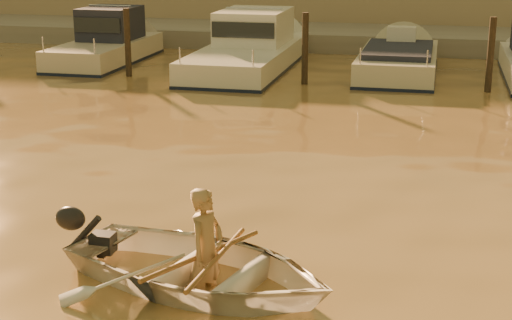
% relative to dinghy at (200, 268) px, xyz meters
% --- Properties ---
extents(ground_plane, '(160.00, 160.00, 0.00)m').
position_rel_dinghy_xyz_m(ground_plane, '(-0.80, -0.55, -0.24)').
color(ground_plane, '#98693D').
rests_on(ground_plane, ground).
extents(dinghy, '(4.01, 3.30, 0.72)m').
position_rel_dinghy_xyz_m(dinghy, '(0.00, 0.00, 0.00)').
color(dinghy, silver).
rests_on(dinghy, ground_plane).
extents(person, '(0.51, 0.65, 1.57)m').
position_rel_dinghy_xyz_m(person, '(0.10, -0.03, 0.24)').
color(person, '#9B7A4D').
rests_on(person, dinghy).
extents(outboard_motor, '(0.97, 0.62, 0.70)m').
position_rel_dinghy_xyz_m(outboard_motor, '(-1.45, 0.38, 0.04)').
color(outboard_motor, black).
rests_on(outboard_motor, dinghy).
extents(oar_port, '(0.16, 2.10, 0.13)m').
position_rel_dinghy_xyz_m(oar_port, '(0.24, -0.06, 0.18)').
color(oar_port, brown).
rests_on(oar_port, dinghy).
extents(oar_starboard, '(0.93, 1.93, 0.13)m').
position_rel_dinghy_xyz_m(oar_starboard, '(0.05, -0.01, 0.18)').
color(oar_starboard, brown).
rests_on(oar_starboard, dinghy).
extents(moored_boat_1, '(2.06, 6.20, 1.75)m').
position_rel_dinghy_xyz_m(moored_boat_1, '(-8.01, 15.45, 0.38)').
color(moored_boat_1, beige).
rests_on(moored_boat_1, ground_plane).
extents(moored_boat_2, '(2.56, 8.47, 1.75)m').
position_rel_dinghy_xyz_m(moored_boat_2, '(-3.17, 15.45, 0.38)').
color(moored_boat_2, silver).
rests_on(moored_boat_2, ground_plane).
extents(moored_boat_3, '(2.22, 6.34, 0.95)m').
position_rel_dinghy_xyz_m(moored_boat_3, '(1.48, 15.45, -0.02)').
color(moored_boat_3, beige).
rests_on(moored_boat_3, ground_plane).
extents(piling_1, '(0.18, 0.18, 2.20)m').
position_rel_dinghy_xyz_m(piling_1, '(-6.30, 13.25, 0.66)').
color(piling_1, '#2D2319').
rests_on(piling_1, ground_plane).
extents(piling_2, '(0.18, 0.18, 2.20)m').
position_rel_dinghy_xyz_m(piling_2, '(-1.00, 13.25, 0.66)').
color(piling_2, '#2D2319').
rests_on(piling_2, ground_plane).
extents(piling_3, '(0.18, 0.18, 2.20)m').
position_rel_dinghy_xyz_m(piling_3, '(4.00, 13.25, 0.66)').
color(piling_3, '#2D2319').
rests_on(piling_3, ground_plane).
extents(fender_b, '(0.30, 0.30, 0.30)m').
position_rel_dinghy_xyz_m(fender_b, '(-8.93, 13.44, -0.14)').
color(fender_b, red).
rests_on(fender_b, ground_plane).
extents(fender_c, '(0.30, 0.30, 0.30)m').
position_rel_dinghy_xyz_m(fender_c, '(-2.57, 12.15, -0.14)').
color(fender_c, white).
rests_on(fender_c, ground_plane).
extents(fender_d, '(0.30, 0.30, 0.30)m').
position_rel_dinghy_xyz_m(fender_d, '(2.44, 13.39, -0.14)').
color(fender_d, '#D84B19').
rests_on(fender_d, ground_plane).
extents(quay, '(52.00, 4.00, 1.00)m').
position_rel_dinghy_xyz_m(quay, '(-0.80, 20.95, -0.09)').
color(quay, gray).
rests_on(quay, ground_plane).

